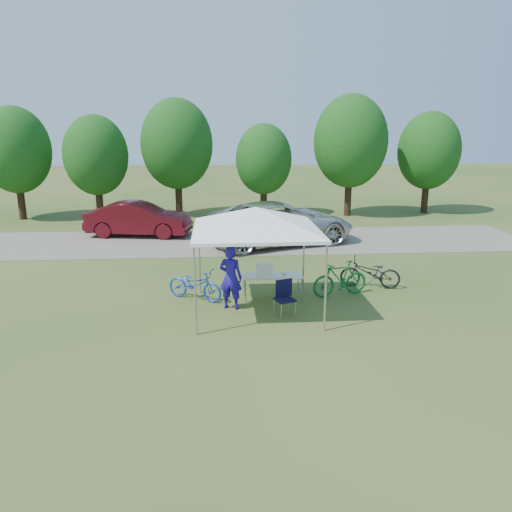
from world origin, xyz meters
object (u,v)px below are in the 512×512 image
at_px(cooler, 264,269).
at_px(minivan, 280,223).
at_px(cyclist, 231,278).
at_px(folding_chair, 284,294).
at_px(bike_dark, 370,273).
at_px(bike_blue, 195,284).
at_px(bike_green, 340,278).
at_px(folding_table, 273,276).
at_px(sedan, 139,219).

xyz_separation_m(cooler, minivan, (1.24, 6.61, 0.03)).
height_order(cyclist, minivan, minivan).
relative_size(folding_chair, bike_dark, 0.51).
bearing_deg(bike_blue, bike_green, -59.37).
relative_size(folding_table, bike_green, 0.98).
height_order(bike_blue, bike_dark, bike_dark).
height_order(folding_table, cooler, cooler).
relative_size(folding_table, bike_blue, 0.97).
height_order(cyclist, bike_dark, cyclist).
relative_size(cooler, bike_green, 0.28).
distance_m(folding_chair, cooler, 1.35).
height_order(minivan, sedan, minivan).
bearing_deg(folding_table, cooler, -180.00).
bearing_deg(cyclist, cooler, -123.49).
bearing_deg(minivan, folding_table, 152.75).
relative_size(folding_chair, bike_blue, 0.53).
distance_m(folding_chair, cyclist, 1.48).
relative_size(folding_table, bike_dark, 0.93).
bearing_deg(folding_chair, bike_blue, 131.48).
distance_m(bike_blue, bike_dark, 5.20).
relative_size(folding_chair, sedan, 0.20).
bearing_deg(bike_green, bike_blue, -104.14).
bearing_deg(cyclist, bike_blue, -18.25).
distance_m(bike_blue, sedan, 8.92).
xyz_separation_m(bike_blue, minivan, (3.17, 6.57, 0.43)).
bearing_deg(cooler, bike_blue, 178.75).
xyz_separation_m(folding_table, minivan, (1.01, 6.61, 0.24)).
xyz_separation_m(folding_chair, minivan, (0.84, 7.85, 0.35)).
height_order(folding_table, bike_dark, bike_dark).
relative_size(cooler, cyclist, 0.27).
height_order(folding_table, bike_blue, bike_blue).
bearing_deg(folding_chair, bike_green, 17.39).
height_order(folding_chair, bike_blue, folding_chair).
height_order(folding_chair, bike_dark, bike_dark).
distance_m(folding_table, cooler, 0.32).
distance_m(bike_blue, bike_green, 4.09).
xyz_separation_m(folding_chair, bike_blue, (-2.32, 1.29, -0.09)).
relative_size(cyclist, minivan, 0.27).
xyz_separation_m(folding_chair, cyclist, (-1.35, 0.53, 0.32)).
height_order(bike_blue, sedan, sedan).
relative_size(folding_chair, minivan, 0.15).
bearing_deg(folding_table, minivan, 81.30).
bearing_deg(folding_table, bike_dark, 13.18).
height_order(bike_dark, sedan, sedan).
distance_m(folding_chair, bike_dark, 3.44).
bearing_deg(bike_blue, folding_table, -61.01).
height_order(cyclist, bike_blue, cyclist).
height_order(folding_chair, minivan, minivan).
xyz_separation_m(folding_chair, sedan, (-5.09, 9.76, 0.23)).
relative_size(bike_blue, bike_dark, 0.96).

